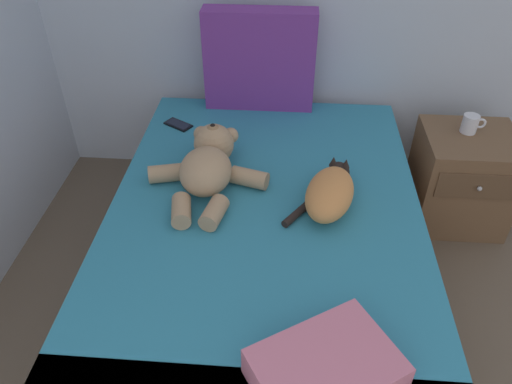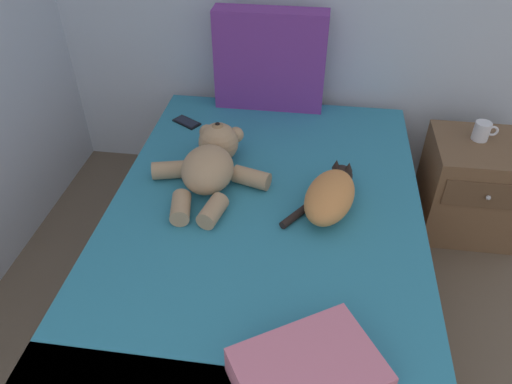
# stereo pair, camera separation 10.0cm
# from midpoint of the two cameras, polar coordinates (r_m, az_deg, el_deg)

# --- Properties ---
(bed) EXTENTS (1.36, 2.05, 0.52)m
(bed) POSITION_cam_midpoint_polar(r_m,az_deg,el_deg) (2.18, -0.41, -7.98)
(bed) COLOR brown
(bed) RESTS_ON ground_plane
(patterned_cushion) EXTENTS (0.59, 0.13, 0.53)m
(patterned_cushion) POSITION_cam_midpoint_polar(r_m,az_deg,el_deg) (2.66, -0.70, 15.18)
(patterned_cushion) COLOR #72338C
(patterned_cushion) RESTS_ON bed
(cat) EXTENTS (0.33, 0.42, 0.15)m
(cat) POSITION_cam_midpoint_polar(r_m,az_deg,el_deg) (2.02, 7.32, -0.00)
(cat) COLOR #D18447
(cat) RESTS_ON bed
(teddy_bear) EXTENTS (0.55, 0.61, 0.20)m
(teddy_bear) POSITION_cam_midpoint_polar(r_m,az_deg,el_deg) (2.16, -6.94, 3.21)
(teddy_bear) COLOR tan
(teddy_bear) RESTS_ON bed
(cell_phone) EXTENTS (0.16, 0.14, 0.01)m
(cell_phone) POSITION_cam_midpoint_polar(r_m,az_deg,el_deg) (2.62, -10.19, 7.77)
(cell_phone) COLOR black
(cell_phone) RESTS_ON bed
(throw_pillow) EXTENTS (0.49, 0.45, 0.11)m
(throw_pillow) POSITION_cam_midpoint_polar(r_m,az_deg,el_deg) (1.49, 6.10, -20.14)
(throw_pillow) COLOR #D1728C
(throw_pillow) RESTS_ON bed
(nightstand) EXTENTS (0.48, 0.47, 0.53)m
(nightstand) POSITION_cam_midpoint_polar(r_m,az_deg,el_deg) (2.83, 21.99, 1.45)
(nightstand) COLOR brown
(nightstand) RESTS_ON ground_plane
(mug) EXTENTS (0.12, 0.08, 0.09)m
(mug) POSITION_cam_midpoint_polar(r_m,az_deg,el_deg) (2.70, 22.88, 7.37)
(mug) COLOR silver
(mug) RESTS_ON nightstand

